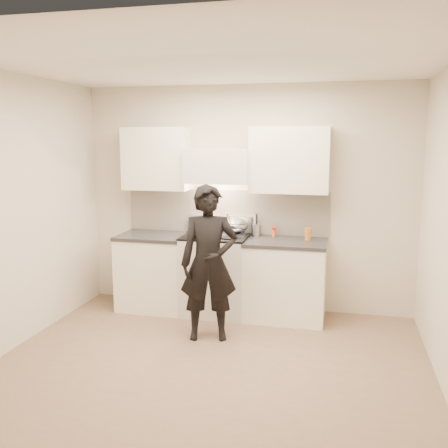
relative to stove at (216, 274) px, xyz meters
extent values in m
plane|color=#806550|center=(0.30, -1.42, -0.47)|extent=(4.00, 4.00, 0.00)
cube|color=beige|center=(0.30, 0.33, 0.88)|extent=(4.00, 0.04, 2.70)
cube|color=beige|center=(0.30, -3.17, 0.88)|extent=(4.00, 0.04, 2.70)
cube|color=beige|center=(-1.70, -1.42, 0.88)|extent=(0.04, 3.50, 2.70)
cube|color=silver|center=(0.30, -1.42, 2.22)|extent=(4.00, 3.50, 0.02)
cube|color=#F3E2CA|center=(0.05, 0.31, 0.71)|extent=(2.50, 0.02, 0.53)
cube|color=#B0B0B0|center=(0.00, 0.28, 0.56)|extent=(0.76, 0.08, 0.20)
cube|color=silver|center=(0.00, 0.13, 1.28)|extent=(0.76, 0.40, 0.40)
cylinder|color=silver|center=(0.00, -0.05, 1.10)|extent=(0.66, 0.02, 0.02)
cube|color=white|center=(0.83, 0.16, 1.35)|extent=(0.90, 0.33, 0.75)
cube|color=white|center=(-0.78, 0.16, 1.35)|extent=(0.80, 0.33, 0.75)
cube|color=beige|center=(0.43, 0.30, 0.63)|extent=(0.08, 0.01, 0.12)
cube|color=silver|center=(0.00, 0.00, -0.01)|extent=(0.76, 0.65, 0.92)
cube|color=black|center=(0.00, 0.00, 0.46)|extent=(0.76, 0.65, 0.02)
cube|color=#AAADBF|center=(0.16, 0.12, 0.47)|extent=(0.36, 0.34, 0.01)
cylinder|color=silver|center=(0.00, -0.29, 0.31)|extent=(0.62, 0.02, 0.02)
cylinder|color=black|center=(-0.18, -0.15, 0.48)|extent=(0.18, 0.18, 0.01)
cylinder|color=black|center=(0.18, -0.15, 0.48)|extent=(0.18, 0.18, 0.01)
cylinder|color=black|center=(-0.18, 0.15, 0.48)|extent=(0.18, 0.18, 0.01)
cylinder|color=black|center=(0.18, 0.15, 0.48)|extent=(0.18, 0.18, 0.01)
cube|color=white|center=(0.83, 0.00, -0.03)|extent=(0.90, 0.65, 0.88)
cube|color=black|center=(0.83, 0.00, 0.43)|extent=(0.92, 0.67, 0.04)
cube|color=white|center=(-0.78, 0.00, -0.03)|extent=(0.80, 0.65, 0.88)
cube|color=black|center=(-0.78, 0.00, 0.43)|extent=(0.82, 0.67, 0.04)
ellipsoid|color=silver|center=(0.20, 0.15, 0.58)|extent=(0.33, 0.33, 0.18)
torus|color=silver|center=(0.20, 0.15, 0.62)|extent=(0.35, 0.35, 0.02)
ellipsoid|color=beige|center=(0.20, 0.15, 0.57)|extent=(0.19, 0.19, 0.09)
cylinder|color=silver|center=(0.15, 0.01, 0.67)|extent=(0.02, 0.24, 0.18)
cylinder|color=silver|center=(-0.12, -0.14, 0.56)|extent=(0.24, 0.24, 0.16)
cube|color=silver|center=(-0.27, -0.14, 0.62)|extent=(0.05, 0.03, 0.01)
cube|color=silver|center=(0.02, -0.15, 0.62)|extent=(0.05, 0.03, 0.01)
cylinder|color=#B0B0B0|center=(0.45, 0.17, 0.52)|extent=(0.10, 0.10, 0.15)
cylinder|color=black|center=(0.47, 0.18, 0.59)|extent=(0.01, 0.01, 0.26)
cylinder|color=silver|center=(0.46, 0.19, 0.59)|extent=(0.01, 0.01, 0.26)
cylinder|color=#B0B0B0|center=(0.44, 0.19, 0.59)|extent=(0.01, 0.01, 0.26)
cylinder|color=black|center=(0.43, 0.18, 0.59)|extent=(0.01, 0.01, 0.26)
cylinder|color=#B0B0B0|center=(0.43, 0.16, 0.59)|extent=(0.01, 0.01, 0.26)
cylinder|color=silver|center=(0.44, 0.15, 0.59)|extent=(0.01, 0.01, 0.26)
cylinder|color=black|center=(0.46, 0.15, 0.59)|extent=(0.01, 0.01, 0.26)
cylinder|color=#B0B0B0|center=(0.47, 0.16, 0.59)|extent=(0.01, 0.01, 0.26)
cylinder|color=orange|center=(0.66, 0.20, 0.48)|extent=(0.04, 0.04, 0.08)
cylinder|color=#E00007|center=(0.66, 0.20, 0.54)|extent=(0.05, 0.05, 0.03)
cylinder|color=#AA6723|center=(1.07, 0.10, 0.51)|extent=(0.08, 0.08, 0.14)
imported|color=black|center=(0.13, -0.78, 0.33)|extent=(0.67, 0.53, 1.61)
camera|label=1|loc=(1.43, -5.58, 1.59)|focal=40.00mm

